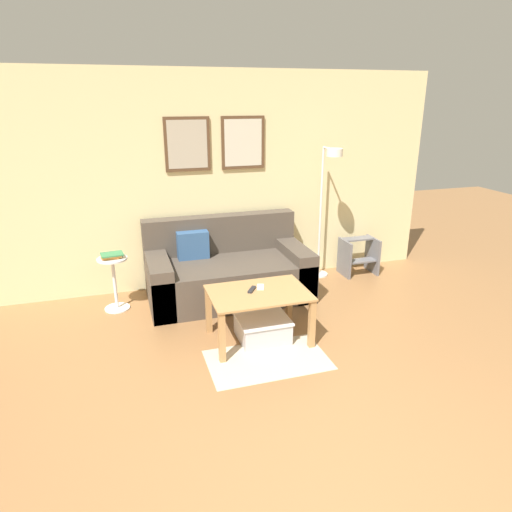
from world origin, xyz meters
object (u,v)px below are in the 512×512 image
object	(u,v)px
couch	(227,272)
remote_control	(252,290)
floor_lamp	(327,196)
step_stool	(359,255)
book_stack	(111,256)
coffee_table	(259,301)
cell_phone	(261,287)
storage_bin	(263,328)
side_table	(114,279)

from	to	relation	value
couch	remote_control	distance (m)	1.06
couch	floor_lamp	distance (m)	1.53
step_stool	book_stack	bearing A→B (deg)	-177.00
coffee_table	book_stack	world-z (taller)	book_stack
cell_phone	remote_control	bearing A→B (deg)	-135.53
storage_bin	coffee_table	bearing A→B (deg)	167.62
coffee_table	book_stack	bearing A→B (deg)	139.62
couch	coffee_table	bearing A→B (deg)	-88.03
floor_lamp	side_table	distance (m)	2.68
coffee_table	floor_lamp	bearing A→B (deg)	44.06
side_table	couch	bearing A→B (deg)	-0.71
cell_phone	book_stack	bearing A→B (deg)	162.44
side_table	book_stack	size ratio (longest dim) A/B	2.42
floor_lamp	couch	bearing A→B (deg)	-174.24
couch	storage_bin	size ratio (longest dim) A/B	3.75
storage_bin	step_stool	world-z (taller)	step_stool
remote_control	floor_lamp	bearing A→B (deg)	75.89
coffee_table	book_stack	xyz separation A→B (m)	(-1.31, 1.11, 0.22)
coffee_table	storage_bin	distance (m)	0.29
storage_bin	step_stool	size ratio (longest dim) A/B	1.03
book_stack	remote_control	world-z (taller)	book_stack
side_table	remote_control	bearing A→B (deg)	-40.17
floor_lamp	cell_phone	xyz separation A→B (m)	(-1.22, -1.13, -0.60)
floor_lamp	book_stack	bearing A→B (deg)	-177.44
coffee_table	step_stool	xyz separation A→B (m)	(1.79, 1.27, -0.15)
coffee_table	remote_control	size ratio (longest dim) A/B	6.24
coffee_table	floor_lamp	distance (m)	1.89
storage_bin	step_stool	bearing A→B (deg)	36.10
couch	coffee_table	distance (m)	1.10
book_stack	step_stool	bearing A→B (deg)	3.00
remote_control	cell_phone	bearing A→B (deg)	59.52
coffee_table	side_table	distance (m)	1.71
book_stack	side_table	bearing A→B (deg)	-26.26
floor_lamp	book_stack	xyz separation A→B (m)	(-2.57, -0.12, -0.47)
storage_bin	remote_control	bearing A→B (deg)	145.96
side_table	step_stool	world-z (taller)	side_table
cell_phone	step_stool	distance (m)	2.12
coffee_table	remote_control	distance (m)	0.13
cell_phone	step_stool	xyz separation A→B (m)	(1.74, 1.17, -0.25)
storage_bin	remote_control	xyz separation A→B (m)	(-0.09, 0.06, 0.39)
coffee_table	storage_bin	world-z (taller)	coffee_table
side_table	step_stool	distance (m)	3.10
cell_phone	floor_lamp	bearing A→B (deg)	61.94
remote_control	cell_phone	world-z (taller)	remote_control
couch	side_table	size ratio (longest dim) A/B	3.06
remote_control	cell_phone	size ratio (longest dim) A/B	1.07
remote_control	step_stool	xyz separation A→B (m)	(1.85, 1.22, -0.25)
remote_control	step_stool	size ratio (longest dim) A/B	0.31
book_stack	cell_phone	size ratio (longest dim) A/B	1.77
cell_phone	couch	bearing A→B (deg)	114.22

